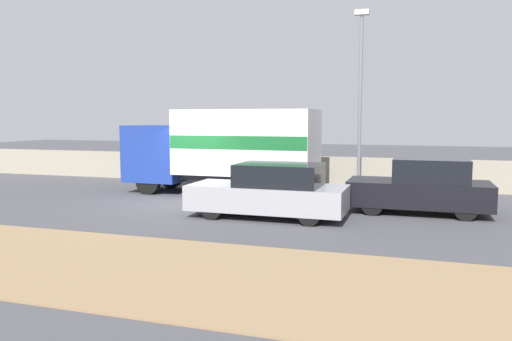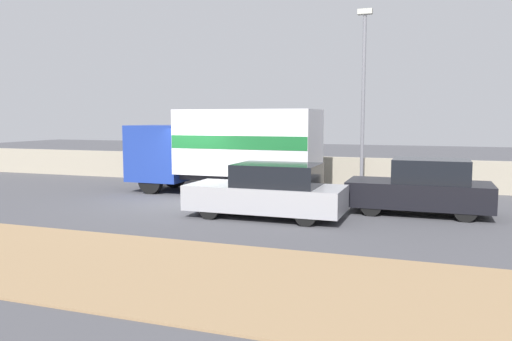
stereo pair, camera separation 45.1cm
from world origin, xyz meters
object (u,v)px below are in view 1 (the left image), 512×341
object	(u,v)px
car_hatchback	(271,191)
car_sedan_second	(422,187)
street_lamp	(360,87)
box_truck	(227,147)

from	to	relation	value
car_hatchback	car_sedan_second	world-z (taller)	car_sedan_second
street_lamp	car_sedan_second	xyz separation A→B (m)	(2.38, -4.54, -3.27)
box_truck	car_hatchback	bearing A→B (deg)	126.70
car_sedan_second	car_hatchback	bearing A→B (deg)	25.80
box_truck	car_hatchback	world-z (taller)	box_truck
car_hatchback	car_sedan_second	size ratio (longest dim) A/B	1.10
car_sedan_second	street_lamp	bearing A→B (deg)	-62.30
car_hatchback	car_sedan_second	distance (m)	4.60
box_truck	car_hatchback	xyz separation A→B (m)	(2.81, -3.77, -1.04)
street_lamp	car_sedan_second	size ratio (longest dim) A/B	1.71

